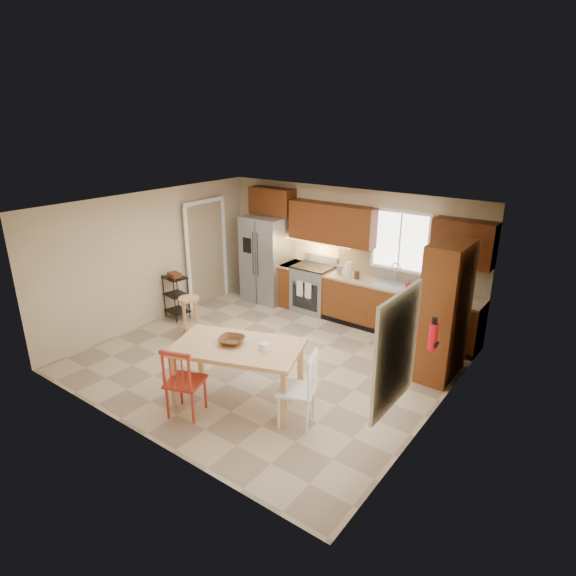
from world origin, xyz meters
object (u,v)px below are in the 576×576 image
(range_stove, at_px, (314,289))
(chair_white, at_px, (297,389))
(dining_table, at_px, (238,374))
(bar_stool, at_px, (190,317))
(chair_red, at_px, (185,380))
(table_bowl, at_px, (232,344))
(pantry, at_px, (445,311))
(table_jar, at_px, (264,348))
(fire_extinguisher, at_px, (433,336))
(utility_cart, at_px, (176,297))
(soap_bottle, at_px, (409,285))
(refrigerator, at_px, (267,259))

(range_stove, height_order, chair_white, chair_white)
(dining_table, height_order, bar_stool, dining_table)
(dining_table, relative_size, chair_red, 1.70)
(range_stove, xyz_separation_m, table_bowl, (0.88, -3.36, 0.39))
(pantry, height_order, table_bowl, pantry)
(chair_red, bearing_deg, table_jar, 26.27)
(table_bowl, bearing_deg, fire_extinguisher, 30.00)
(range_stove, xyz_separation_m, dining_table, (0.98, -3.36, -0.04))
(bar_stool, bearing_deg, table_jar, 3.07)
(dining_table, relative_size, table_bowl, 4.94)
(dining_table, distance_m, chair_white, 0.96)
(utility_cart, bearing_deg, soap_bottle, 34.78)
(soap_bottle, relative_size, pantry, 0.09)
(refrigerator, xyz_separation_m, bar_stool, (0.07, -2.29, -0.53))
(refrigerator, distance_m, fire_extinguisher, 4.76)
(table_jar, distance_m, utility_cart, 3.59)
(bar_stool, bearing_deg, table_bowl, -3.92)
(pantry, bearing_deg, bar_stool, -161.46)
(table_jar, bearing_deg, soap_bottle, 78.08)
(refrigerator, distance_m, chair_red, 4.36)
(table_bowl, xyz_separation_m, utility_cart, (-2.82, 1.45, -0.41))
(fire_extinguisher, relative_size, bar_stool, 0.48)
(chair_red, bearing_deg, soap_bottle, 50.51)
(table_bowl, bearing_deg, dining_table, 0.00)
(dining_table, relative_size, table_jar, 10.64)
(refrigerator, xyz_separation_m, pantry, (4.13, -0.93, 0.14))
(range_stove, distance_m, pantry, 3.19)
(chair_red, relative_size, table_bowl, 2.90)
(soap_bottle, distance_m, bar_stool, 3.90)
(soap_bottle, distance_m, table_jar, 3.24)
(table_bowl, bearing_deg, utility_cart, 152.73)
(table_bowl, bearing_deg, soap_bottle, 70.63)
(dining_table, xyz_separation_m, bar_stool, (-2.07, 1.02, -0.04))
(fire_extinguisher, bearing_deg, refrigerator, 155.48)
(soap_bottle, relative_size, bar_stool, 0.25)
(chair_red, height_order, table_jar, chair_red)
(refrigerator, bearing_deg, utility_cart, -113.12)
(chair_white, xyz_separation_m, bar_stool, (-3.02, 0.97, -0.13))
(soap_bottle, relative_size, table_bowl, 0.55)
(range_stove, relative_size, table_bowl, 2.64)
(pantry, bearing_deg, table_bowl, -131.47)
(dining_table, distance_m, bar_stool, 2.31)
(table_jar, distance_m, bar_stool, 2.66)
(fire_extinguisher, xyz_separation_m, table_bowl, (-2.30, -1.33, -0.25))
(refrigerator, bearing_deg, bar_stool, -88.37)
(fire_extinguisher, relative_size, chair_red, 0.36)
(table_bowl, xyz_separation_m, bar_stool, (-1.96, 1.02, -0.47))
(bar_stool, bearing_deg, dining_table, -2.70)
(dining_table, height_order, table_bowl, table_bowl)
(pantry, distance_m, table_jar, 2.80)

